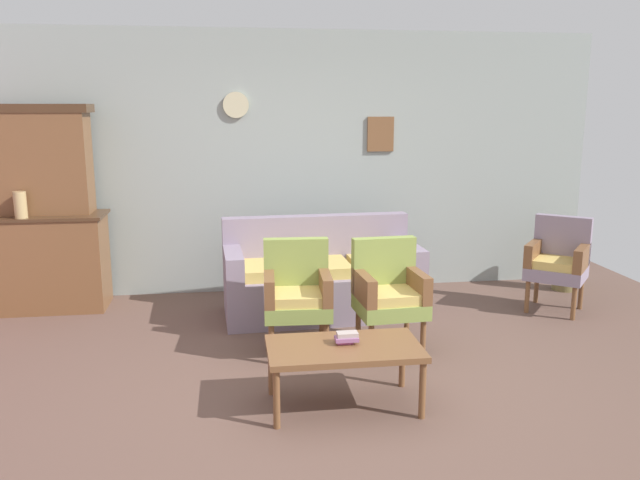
% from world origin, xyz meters
% --- Properties ---
extents(ground_plane, '(7.68, 7.68, 0.00)m').
position_xyz_m(ground_plane, '(0.00, 0.00, 0.00)').
color(ground_plane, brown).
extents(wall_back_with_decor, '(6.40, 0.09, 2.70)m').
position_xyz_m(wall_back_with_decor, '(0.00, 2.63, 1.35)').
color(wall_back_with_decor, '#939E99').
rests_on(wall_back_with_decor, ground).
extents(side_cabinet, '(1.16, 0.55, 0.93)m').
position_xyz_m(side_cabinet, '(-2.46, 2.25, 0.47)').
color(side_cabinet, brown).
rests_on(side_cabinet, ground).
extents(cabinet_upper_hutch, '(0.99, 0.38, 1.03)m').
position_xyz_m(cabinet_upper_hutch, '(-2.46, 2.33, 1.45)').
color(cabinet_upper_hutch, brown).
rests_on(cabinet_upper_hutch, side_cabinet).
extents(vase_on_cabinet, '(0.11, 0.11, 0.25)m').
position_xyz_m(vase_on_cabinet, '(-2.59, 2.07, 1.05)').
color(vase_on_cabinet, tan).
rests_on(vase_on_cabinet, side_cabinet).
extents(floral_couch, '(1.85, 0.88, 0.90)m').
position_xyz_m(floral_couch, '(0.15, 1.73, 0.33)').
color(floral_couch, gray).
rests_on(floral_couch, ground).
extents(armchair_near_cabinet, '(0.55, 0.52, 0.90)m').
position_xyz_m(armchair_near_cabinet, '(-0.18, 0.79, 0.50)').
color(armchair_near_cabinet, '#849947').
rests_on(armchair_near_cabinet, ground).
extents(armchair_row_middle, '(0.55, 0.52, 0.90)m').
position_xyz_m(armchair_row_middle, '(0.55, 0.72, 0.50)').
color(armchair_row_middle, '#849947').
rests_on(armchair_row_middle, ground).
extents(wingback_chair_by_fireplace, '(0.71, 0.71, 0.90)m').
position_xyz_m(wingback_chair_by_fireplace, '(2.41, 1.52, 0.50)').
color(wingback_chair_by_fireplace, gray).
rests_on(wingback_chair_by_fireplace, ground).
extents(coffee_table, '(1.00, 0.56, 0.42)m').
position_xyz_m(coffee_table, '(0.02, -0.21, 0.38)').
color(coffee_table, brown).
rests_on(coffee_table, ground).
extents(book_stack_on_table, '(0.15, 0.12, 0.08)m').
position_xyz_m(book_stack_on_table, '(0.04, -0.17, 0.46)').
color(book_stack_on_table, '#C95A91').
rests_on(book_stack_on_table, coffee_table).
extents(floor_vase_by_wall, '(0.25, 0.25, 0.71)m').
position_xyz_m(floor_vase_by_wall, '(2.85, 2.15, 0.35)').
color(floor_vase_by_wall, olive).
rests_on(floor_vase_by_wall, ground).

